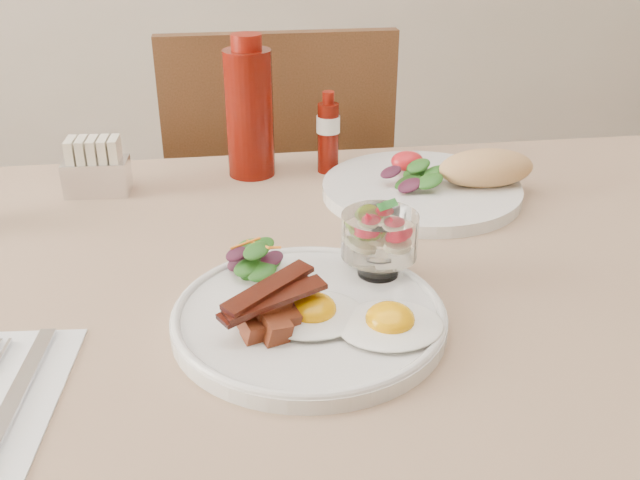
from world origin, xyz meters
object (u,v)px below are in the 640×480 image
Objects in this scene: main_plate at (309,318)px; second_plate at (437,183)px; table at (325,348)px; fruit_cup at (379,236)px; ketchup_bottle at (249,111)px; chair_far at (278,220)px; hot_sauce_bottle at (328,134)px; sugar_caddy at (96,170)px.

main_plate is 0.91× the size of second_plate.
fruit_cup is (0.06, -0.01, 0.15)m from table.
ketchup_bottle is at bearing 94.27° from main_plate.
fruit_cup is (0.06, -0.68, 0.29)m from chair_far.
second_plate is at bearing 53.85° from main_plate.
ketchup_bottle reaches higher than second_plate.
hot_sauce_bottle is at bearing 78.61° from main_plate.
chair_far reaches higher than second_plate.
sugar_caddy is (-0.34, 0.32, -0.03)m from fruit_cup.
fruit_cup is 0.27× the size of second_plate.
fruit_cup is at bearing -39.81° from sugar_caddy.
ketchup_bottle is at bearing 14.58° from sugar_caddy.
chair_far is at bearing 87.73° from main_plate.
table is 0.44m from sugar_caddy.
table is 0.68m from chair_far.
ketchup_bottle is (-0.06, -0.31, 0.33)m from chair_far.
second_plate is at bearing -39.76° from hot_sauce_bottle.
table is at bearing -43.74° from sugar_caddy.
sugar_caddy is at bearing -168.61° from ketchup_bottle.
sugar_caddy is at bearing 133.07° from table.
chair_far is 0.54m from second_plate.
main_plate is 0.44m from hot_sauce_bottle.
hot_sauce_bottle is (-0.00, 0.36, -0.00)m from fruit_cup.
fruit_cup is 0.36m from hot_sauce_bottle.
table is 6.25× the size of ketchup_bottle.
fruit_cup is at bearing -89.94° from hot_sauce_bottle.
hot_sauce_bottle is 0.35m from sugar_caddy.
ketchup_bottle reaches higher than fruit_cup.
chair_far is at bearing 54.29° from sugar_caddy.
hot_sauce_bottle reaches higher than main_plate.
hot_sauce_bottle is (0.06, -0.32, 0.29)m from chair_far.
ketchup_bottle reaches higher than table.
ketchup_bottle is (-0.06, 0.35, 0.19)m from table.
fruit_cup is at bearing 37.96° from main_plate.
hot_sauce_bottle is at bearing -79.95° from chair_far.
ketchup_bottle is at bearing -101.26° from chair_far.
chair_far is (0.00, 0.66, -0.14)m from table.
fruit_cup is at bearing -85.21° from chair_far.
second_plate is 3.31× the size of sugar_caddy.
fruit_cup is 0.47m from sugar_caddy.
main_plate is (-0.03, -0.74, 0.24)m from chair_far.
main_plate is 3.30× the size of fruit_cup.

